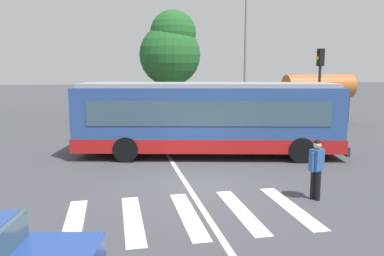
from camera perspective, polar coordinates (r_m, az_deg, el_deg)
The scene contains 12 objects.
ground_plane at distance 12.38m, azimuth 0.87°, elevation -8.44°, with size 160.00×160.00×0.00m, color #424449.
city_transit_bus at distance 16.21m, azimuth 2.29°, elevation 1.42°, with size 11.23×4.88×3.06m.
pedestrian_crossing_street at distance 11.39m, azimuth 17.79°, elevation -5.34°, with size 0.51×0.43×1.72m.
parked_car_blue at distance 28.52m, azimuth -12.33°, elevation 2.76°, with size 1.96×4.55×1.35m.
parked_car_red at distance 28.03m, azimuth -7.00°, elevation 2.79°, with size 2.01×4.57×1.35m.
parked_car_silver at distance 28.46m, azimuth -1.74°, elevation 2.94°, with size 2.03×4.58×1.35m.
traffic_light_far_corner at distance 21.58m, azimuth 18.21°, elevation 6.94°, with size 0.33×0.32×4.66m.
bus_stop_shelter at distance 27.08m, azimuth 18.07°, elevation 5.72°, with size 4.69×1.54×3.25m.
twin_arm_street_lamp at distance 24.71m, azimuth 7.94°, elevation 13.55°, with size 4.18×0.32×9.44m.
background_tree_right at distance 32.29m, azimuth -3.13°, elevation 11.54°, with size 4.98×4.98×8.32m.
crosswalk_painted_stripes at distance 10.04m, azimuth -0.55°, elevation -12.60°, with size 6.01×3.25×0.01m.
lane_center_line at distance 14.21m, azimuth -2.19°, elevation -6.16°, with size 0.16×24.00×0.01m, color silver.
Camera 1 is at (-2.56, -11.54, 3.67)m, focal length 36.34 mm.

